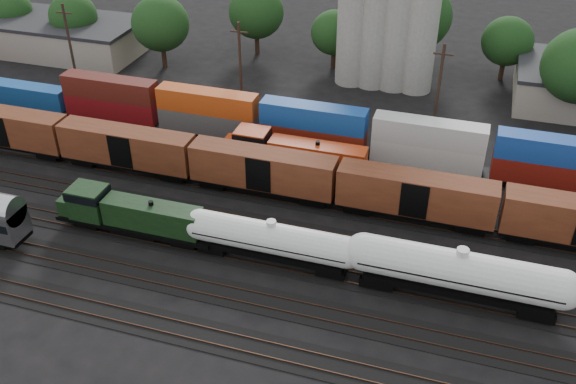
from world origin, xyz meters
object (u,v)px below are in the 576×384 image
(orange_locomotive, at_px, (291,153))
(grain_silo, at_px, (387,5))
(green_locomotive, at_px, (126,213))
(tank_car_a, at_px, (272,240))

(orange_locomotive, height_order, grain_silo, grain_silo)
(green_locomotive, relative_size, grain_silo, 0.54)
(tank_car_a, xyz_separation_m, orange_locomotive, (-2.87, 15.00, -0.07))
(green_locomotive, height_order, orange_locomotive, orange_locomotive)
(grain_silo, bearing_deg, orange_locomotive, -101.12)
(grain_silo, bearing_deg, tank_car_a, -93.14)
(green_locomotive, bearing_deg, orange_locomotive, 52.77)
(green_locomotive, height_order, tank_car_a, tank_car_a)
(orange_locomotive, bearing_deg, grain_silo, 78.88)
(grain_silo, bearing_deg, green_locomotive, -111.93)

